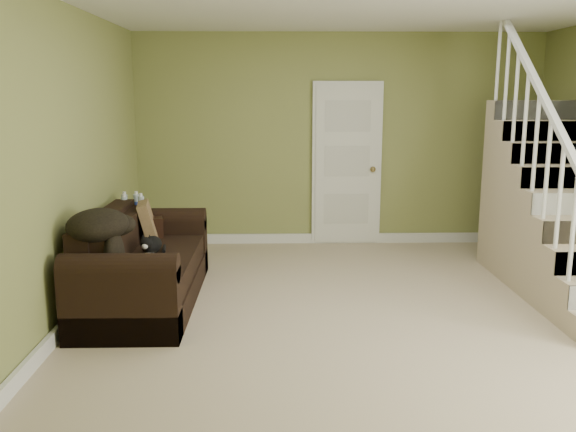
{
  "coord_description": "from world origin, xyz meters",
  "views": [
    {
      "loc": [
        -0.8,
        -4.82,
        1.87
      ],
      "look_at": [
        -0.69,
        0.28,
        0.84
      ],
      "focal_mm": 38.0,
      "sensor_mm": 36.0,
      "label": 1
    }
  ],
  "objects_px": {
    "cat": "(151,245)",
    "side_table": "(136,244)",
    "sofa": "(141,269)",
    "banana": "(156,261)"
  },
  "relations": [
    {
      "from": "cat",
      "to": "side_table",
      "type": "bearing_deg",
      "value": 118.04
    },
    {
      "from": "sofa",
      "to": "banana",
      "type": "xyz_separation_m",
      "value": [
        0.19,
        -0.28,
        0.15
      ]
    },
    {
      "from": "side_table",
      "to": "banana",
      "type": "relative_size",
      "value": 5.14
    },
    {
      "from": "cat",
      "to": "banana",
      "type": "distance_m",
      "value": 0.33
    },
    {
      "from": "banana",
      "to": "side_table",
      "type": "bearing_deg",
      "value": 91.74
    },
    {
      "from": "side_table",
      "to": "banana",
      "type": "distance_m",
      "value": 1.21
    },
    {
      "from": "sofa",
      "to": "banana",
      "type": "bearing_deg",
      "value": -54.99
    },
    {
      "from": "sofa",
      "to": "cat",
      "type": "bearing_deg",
      "value": 15.69
    },
    {
      "from": "sofa",
      "to": "side_table",
      "type": "bearing_deg",
      "value": 105.07
    },
    {
      "from": "cat",
      "to": "banana",
      "type": "xyz_separation_m",
      "value": [
        0.1,
        -0.31,
        -0.06
      ]
    }
  ]
}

